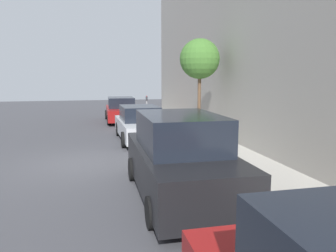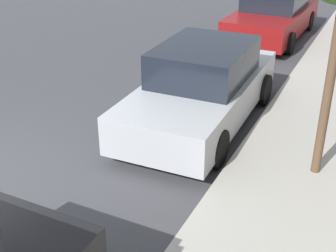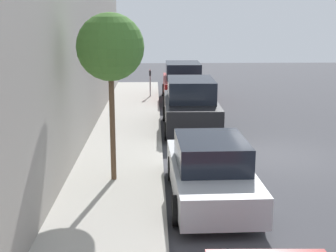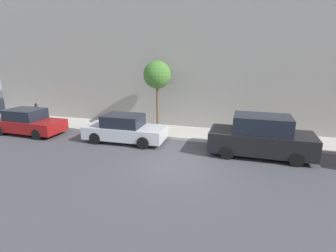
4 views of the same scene
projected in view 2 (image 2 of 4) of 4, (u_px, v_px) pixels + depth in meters
The scene contains 2 objects.
parked_sedan_third at pixel (202, 87), 8.92m from camera, with size 1.92×4.54×1.54m.
parked_sedan_fourth at pixel (274, 14), 14.19m from camera, with size 1.92×4.54×1.54m.
Camera 2 is at (5.45, -4.21, 4.09)m, focal length 50.00 mm.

